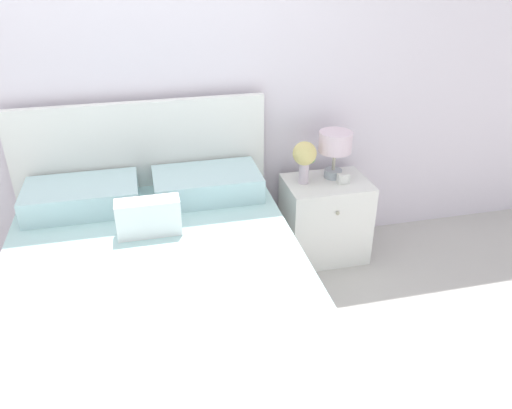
{
  "coord_description": "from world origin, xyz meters",
  "views": [
    {
      "loc": [
        0.02,
        -2.8,
        1.85
      ],
      "look_at": [
        0.54,
        -0.6,
        0.64
      ],
      "focal_mm": 35.0,
      "sensor_mm": 36.0,
      "label": 1
    }
  ],
  "objects_px": {
    "nightstand": "(325,219)",
    "table_lamp": "(335,145)",
    "bed": "(160,326)",
    "alarm_clock": "(343,179)",
    "flower_vase": "(305,156)"
  },
  "relations": [
    {
      "from": "bed",
      "to": "table_lamp",
      "type": "relative_size",
      "value": 7.3
    },
    {
      "from": "flower_vase",
      "to": "alarm_clock",
      "type": "xyz_separation_m",
      "value": [
        0.23,
        -0.06,
        -0.14
      ]
    },
    {
      "from": "bed",
      "to": "alarm_clock",
      "type": "bearing_deg",
      "value": 33.04
    },
    {
      "from": "table_lamp",
      "to": "flower_vase",
      "type": "bearing_deg",
      "value": -170.3
    },
    {
      "from": "table_lamp",
      "to": "bed",
      "type": "bearing_deg",
      "value": -143.03
    },
    {
      "from": "table_lamp",
      "to": "flower_vase",
      "type": "relative_size",
      "value": 1.13
    },
    {
      "from": "table_lamp",
      "to": "alarm_clock",
      "type": "relative_size",
      "value": 4.13
    },
    {
      "from": "nightstand",
      "to": "table_lamp",
      "type": "bearing_deg",
      "value": 44.52
    },
    {
      "from": "nightstand",
      "to": "table_lamp",
      "type": "distance_m",
      "value": 0.48
    },
    {
      "from": "nightstand",
      "to": "bed",
      "type": "bearing_deg",
      "value": -143.47
    },
    {
      "from": "nightstand",
      "to": "alarm_clock",
      "type": "height_order",
      "value": "alarm_clock"
    },
    {
      "from": "bed",
      "to": "flower_vase",
      "type": "relative_size",
      "value": 8.21
    },
    {
      "from": "flower_vase",
      "to": "alarm_clock",
      "type": "bearing_deg",
      "value": -15.37
    },
    {
      "from": "nightstand",
      "to": "alarm_clock",
      "type": "distance_m",
      "value": 0.31
    },
    {
      "from": "bed",
      "to": "nightstand",
      "type": "height_order",
      "value": "bed"
    }
  ]
}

